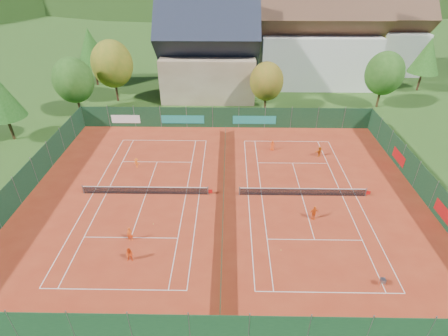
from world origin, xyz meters
TOP-DOWN VIEW (x-y plane):
  - ground at (0.00, 0.00)m, footprint 600.00×600.00m
  - clay_pad at (0.00, 0.00)m, footprint 40.00×32.00m
  - court_markings_left at (-8.00, 0.00)m, footprint 11.03×23.83m
  - court_markings_right at (8.00, 0.00)m, footprint 11.03×23.83m
  - tennis_net_left at (-7.85, 0.00)m, footprint 13.30×0.10m
  - tennis_net_right at (8.15, 0.00)m, footprint 13.30×0.10m
  - court_divider at (0.00, 0.00)m, footprint 0.03×28.80m
  - fence_north at (-0.46, 15.99)m, footprint 40.00×0.10m
  - fence_south at (0.00, -16.00)m, footprint 40.00×0.04m
  - fence_west at (-20.00, 0.00)m, footprint 0.04×32.00m
  - fence_east at (20.00, 0.05)m, footprint 0.09×32.00m
  - chalet at (-3.00, 30.00)m, footprint 16.20×12.00m
  - hotel_block_a at (16.00, 36.00)m, footprint 21.60×11.00m
  - hotel_block_b at (30.00, 44.00)m, footprint 17.28×10.00m
  - tree_west_front at (-22.00, 20.00)m, footprint 5.72×5.72m
  - tree_west_mid at (-18.00, 26.00)m, footprint 6.44×6.44m
  - tree_west_back at (-24.00, 34.00)m, footprint 5.60×5.60m
  - tree_center at (6.00, 22.00)m, footprint 5.01×5.01m
  - tree_east_front at (24.00, 24.00)m, footprint 5.72×5.72m
  - tree_east_mid at (34.00, 32.00)m, footprint 5.04×5.04m
  - tree_east_back at (26.00, 40.00)m, footprint 7.15×7.15m
  - mountain_backdrop at (28.54, 233.48)m, footprint 820.00×530.00m
  - ball_hopper at (12.00, -11.18)m, footprint 0.34×0.34m
  - loose_ball_0 at (-6.37, -4.62)m, footprint 0.07×0.07m
  - loose_ball_1 at (4.92, -7.69)m, footprint 0.07×0.07m
  - loose_ball_2 at (4.94, 2.02)m, footprint 0.07×0.07m
  - loose_ball_3 at (-2.42, 7.54)m, footprint 0.07×0.07m
  - loose_ball_4 at (9.07, -3.20)m, footprint 0.07×0.07m
  - player_left_near at (-7.91, -6.72)m, footprint 0.55×0.40m
  - player_left_mid at (-7.34, -9.07)m, footprint 0.69×0.55m
  - player_left_far at (-10.07, 5.17)m, footprint 0.87×0.68m
  - player_right_near at (8.39, -3.63)m, footprint 0.93×0.59m
  - player_right_far_a at (5.90, 9.51)m, footprint 0.70×0.52m
  - player_right_far_b at (11.43, 8.07)m, footprint 1.22×1.07m

SIDE VIEW (x-z plane):
  - mountain_backdrop at x=28.54m, z-range -160.64..81.36m
  - ground at x=0.00m, z-range -0.02..-0.02m
  - clay_pad at x=0.00m, z-range 0.00..0.01m
  - court_markings_left at x=-8.00m, z-range 0.01..0.01m
  - court_markings_right at x=8.00m, z-range 0.01..0.01m
  - loose_ball_0 at x=-6.37m, z-range 0.00..0.07m
  - loose_ball_1 at x=4.92m, z-range 0.00..0.07m
  - loose_ball_2 at x=4.94m, z-range 0.00..0.07m
  - loose_ball_3 at x=-2.42m, z-range 0.00..0.07m
  - loose_ball_4 at x=9.07m, z-range 0.00..0.07m
  - court_divider at x=0.00m, z-range 0.00..1.00m
  - tennis_net_left at x=-7.85m, z-range 0.00..1.02m
  - tennis_net_right at x=8.15m, z-range 0.00..1.02m
  - ball_hopper at x=12.00m, z-range 0.16..0.96m
  - player_left_far at x=-10.07m, z-range 0.00..1.19m
  - player_right_far_a at x=5.90m, z-range 0.00..1.31m
  - player_right_far_b at x=11.43m, z-range 0.00..1.33m
  - player_left_mid at x=-7.34m, z-range 0.00..1.38m
  - player_left_near at x=-7.91m, z-range 0.00..1.39m
  - player_right_near at x=8.39m, z-range 0.00..1.48m
  - fence_north at x=-0.46m, z-range -0.03..2.97m
  - fence_east at x=20.00m, z-range -0.02..2.98m
  - fence_south at x=0.00m, z-range 0.00..3.00m
  - fence_west at x=-20.00m, z-range 0.00..3.00m
  - tree_center at x=6.00m, z-range 0.92..8.52m
  - tree_west_front at x=-22.00m, z-range 1.05..9.74m
  - tree_east_front at x=24.00m, z-range 1.05..9.74m
  - tree_east_mid at x=34.00m, z-range 1.56..10.56m
  - tree_west_mid at x=-18.00m, z-range 1.18..10.96m
  - hotel_block_b at x=30.00m, z-range -1.13..14.37m
  - chalet at x=-3.00m, z-range -1.38..14.62m
  - tree_west_back at x=-24.00m, z-range 1.74..11.74m
  - tree_east_back at x=26.00m, z-range 1.31..12.18m
  - hotel_block_a at x=16.00m, z-range -1.24..16.01m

